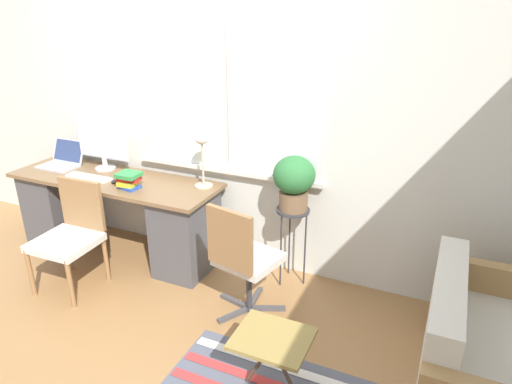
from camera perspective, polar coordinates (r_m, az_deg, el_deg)
ground_plane at (r=3.89m, az=-11.71°, el=-11.24°), size 14.00×14.00×0.00m
wall_back_with_window at (r=3.89m, az=-7.21°, el=10.87°), size 9.00×0.12×2.70m
desk at (r=4.28m, az=-16.90°, el=-2.58°), size 1.92×0.61×0.73m
laptop at (r=4.62m, az=-23.11°, el=3.61°), size 0.35×0.31×0.22m
monitor at (r=4.33m, az=-18.68°, el=6.09°), size 0.53×0.18×0.49m
keyboard at (r=4.21m, az=-20.19°, el=1.73°), size 0.43×0.11×0.02m
mouse at (r=4.02m, az=-17.29°, el=1.23°), size 0.04×0.07×0.03m
desk_lamp at (r=3.72m, az=-6.72°, el=4.54°), size 0.15×0.15×0.43m
book_stack at (r=3.86m, az=-15.62°, el=1.48°), size 0.20×0.16×0.14m
desk_chair_wooden at (r=3.89m, az=-22.17°, el=-4.84°), size 0.47×0.47×0.85m
office_chair_swivel at (r=3.23m, az=-1.64°, el=-8.31°), size 0.53×0.53×0.90m
couch_loveseat at (r=2.96m, az=27.92°, el=-19.23°), size 0.85×1.18×0.79m
plant_stand at (r=3.59m, az=4.61°, el=-3.29°), size 0.26×0.26×0.65m
potted_plant at (r=3.46m, az=4.77°, el=1.51°), size 0.32×0.32×0.43m
folding_stool at (r=2.71m, az=2.05°, el=-18.19°), size 0.43×0.36×0.40m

